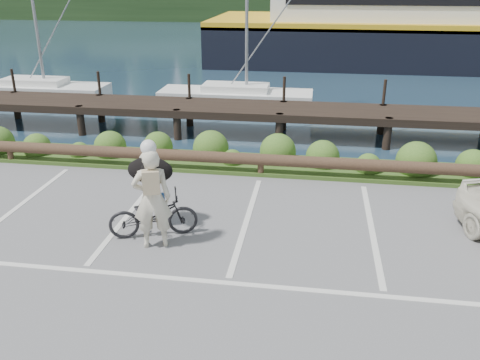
% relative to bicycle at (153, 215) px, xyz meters
% --- Properties ---
extents(ground, '(72.00, 72.00, 0.00)m').
position_rel_bicycle_xyz_m(ground, '(1.74, -1.06, -0.46)').
color(ground, '#5E5E61').
extents(harbor_backdrop, '(170.00, 160.00, 30.00)m').
position_rel_bicycle_xyz_m(harbor_backdrop, '(2.12, 77.46, -0.46)').
color(harbor_backdrop, '#1B2F41').
rests_on(harbor_backdrop, ground).
extents(vegetation_strip, '(34.00, 1.60, 0.10)m').
position_rel_bicycle_xyz_m(vegetation_strip, '(1.74, 4.24, -0.41)').
color(vegetation_strip, '#3D5B21').
rests_on(vegetation_strip, ground).
extents(log_rail, '(32.00, 0.30, 0.60)m').
position_rel_bicycle_xyz_m(log_rail, '(1.74, 3.54, -0.46)').
color(log_rail, '#443021').
rests_on(log_rail, ground).
extents(bicycle, '(1.85, 1.15, 0.92)m').
position_rel_bicycle_xyz_m(bicycle, '(0.00, 0.00, 0.00)').
color(bicycle, black).
rests_on(bicycle, ground).
extents(cyclist, '(0.84, 0.68, 1.98)m').
position_rel_bicycle_xyz_m(cyclist, '(0.13, -0.39, 0.53)').
color(cyclist, beige).
rests_on(cyclist, ground).
extents(dog, '(0.74, 1.04, 0.54)m').
position_rel_bicycle_xyz_m(dog, '(-0.18, 0.53, 0.73)').
color(dog, black).
rests_on(dog, bicycle).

